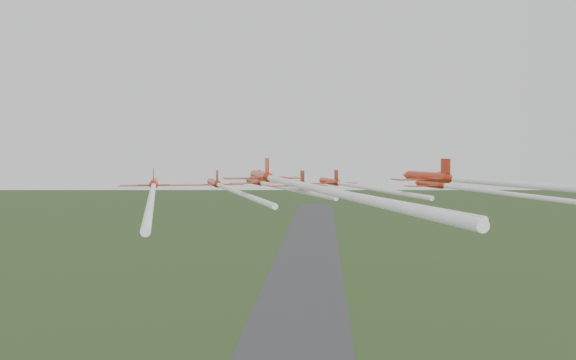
# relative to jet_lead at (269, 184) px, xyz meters

# --- Properties ---
(runway) EXTENTS (38.00, 900.00, 0.04)m
(runway) POSITION_rel_jet_lead_xyz_m (0.09, 187.13, -57.88)
(runway) COLOR #38383B
(runway) RESTS_ON ground
(jet_lead) EXTENTS (18.92, 45.52, 2.78)m
(jet_lead) POSITION_rel_jet_lead_xyz_m (0.00, 0.00, 0.00)
(jet_lead) COLOR red
(jet_row2_left) EXTENTS (17.05, 45.77, 2.61)m
(jet_row2_left) POSITION_rel_jet_lead_xyz_m (-4.62, -18.89, 0.69)
(jet_row2_left) COLOR red
(jet_row2_right) EXTENTS (15.42, 41.16, 2.55)m
(jet_row2_right) POSITION_rel_jet_lead_xyz_m (12.76, -8.78, 0.52)
(jet_row2_right) COLOR red
(jet_row3_left) EXTENTS (17.50, 55.77, 2.65)m
(jet_row3_left) POSITION_rel_jet_lead_xyz_m (-10.07, -35.86, 1.33)
(jet_row3_left) COLOR red
(jet_row3_mid) EXTENTS (19.49, 51.06, 2.49)m
(jet_row3_mid) POSITION_rel_jet_lead_xyz_m (9.35, -29.07, 1.03)
(jet_row3_mid) COLOR red
(jet_row3_right) EXTENTS (16.54, 48.15, 2.43)m
(jet_row3_right) POSITION_rel_jet_lead_xyz_m (28.26, -22.27, 0.71)
(jet_row3_right) COLOR red
(jet_row4_left) EXTENTS (18.27, 53.33, 2.64)m
(jet_row4_left) POSITION_rel_jet_lead_xyz_m (5.64, -46.31, 2.84)
(jet_row4_left) COLOR red
(jet_row4_right) EXTENTS (23.53, 54.78, 2.88)m
(jet_row4_right) POSITION_rel_jet_lead_xyz_m (26.89, -40.23, 2.50)
(jet_row4_right) COLOR red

